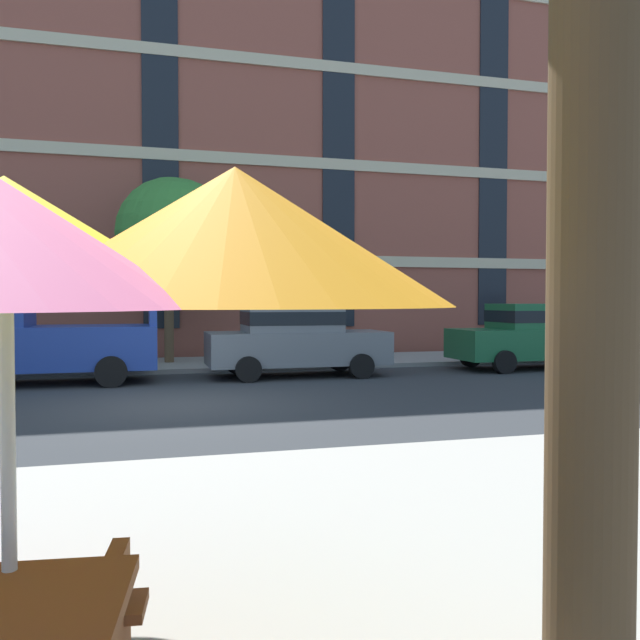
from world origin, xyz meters
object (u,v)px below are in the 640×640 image
(pickup_blue, at_px, (26,339))
(patio_umbrella, at_px, (5,249))
(sedan_gray, at_px, (295,338))
(street_tree_middle, at_px, (175,239))
(sedan_green, at_px, (533,334))

(pickup_blue, bearing_deg, patio_umbrella, -81.47)
(patio_umbrella, bearing_deg, pickup_blue, 98.53)
(sedan_gray, height_order, street_tree_middle, street_tree_middle)
(street_tree_middle, bearing_deg, sedan_green, -18.84)
(pickup_blue, relative_size, sedan_green, 1.16)
(pickup_blue, xyz_separation_m, sedan_gray, (6.11, -0.00, -0.08))
(sedan_gray, xyz_separation_m, street_tree_middle, (-2.72, 3.21, 2.65))
(pickup_blue, height_order, patio_umbrella, patio_umbrella)
(sedan_gray, bearing_deg, street_tree_middle, 130.25)
(patio_umbrella, bearing_deg, sedan_green, 49.37)
(pickup_blue, height_order, sedan_green, pickup_blue)
(sedan_green, distance_m, street_tree_middle, 10.29)
(pickup_blue, relative_size, patio_umbrella, 1.39)
(pickup_blue, height_order, street_tree_middle, street_tree_middle)
(sedan_gray, xyz_separation_m, sedan_green, (6.69, 0.00, 0.00))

